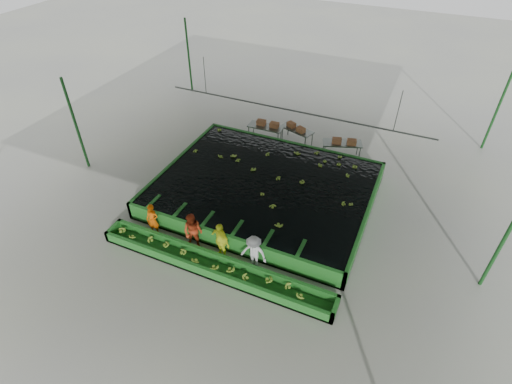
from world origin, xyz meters
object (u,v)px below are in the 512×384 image
at_px(worker_c, 220,241).
at_px(box_stack_left, 268,126).
at_px(packing_table_left, 266,133).
at_px(box_stack_mid, 296,129).
at_px(worker_a, 153,220).
at_px(flotation_tank, 264,189).
at_px(box_stack_right, 344,144).
at_px(worker_d, 254,253).
at_px(worker_b, 193,232).
at_px(packing_table_mid, 296,136).
at_px(sorting_trough, 214,266).
at_px(packing_table_right, 341,150).

height_order(worker_c, box_stack_left, worker_c).
relative_size(packing_table_left, box_stack_mid, 1.63).
distance_m(worker_a, packing_table_left, 9.29).
distance_m(worker_a, box_stack_left, 9.39).
relative_size(flotation_tank, box_stack_right, 7.78).
height_order(worker_d, box_stack_right, worker_d).
distance_m(worker_a, worker_b, 2.02).
relative_size(worker_d, packing_table_mid, 0.84).
bearing_deg(sorting_trough, packing_table_left, 101.48).
bearing_deg(box_stack_mid, packing_table_left, -165.11).
relative_size(packing_table_mid, box_stack_right, 1.52).
height_order(flotation_tank, packing_table_mid, flotation_tank).
bearing_deg(worker_d, packing_table_right, 81.28).
relative_size(worker_d, packing_table_right, 0.79).
bearing_deg(worker_d, packing_table_left, 108.59).
height_order(packing_table_mid, box_stack_right, box_stack_right).
bearing_deg(box_stack_left, flotation_tank, -68.78).
xyz_separation_m(worker_a, worker_c, (3.29, 0.00, 0.11)).
bearing_deg(box_stack_left, packing_table_left, -135.35).
distance_m(worker_c, box_stack_mid, 9.64).
distance_m(packing_table_left, box_stack_mid, 1.81).
bearing_deg(packing_table_right, flotation_tank, -117.03).
bearing_deg(box_stack_left, packing_table_right, -0.98).
distance_m(packing_table_left, packing_table_right, 4.53).
distance_m(worker_d, box_stack_mid, 9.79).
bearing_deg(box_stack_mid, packing_table_mid, 50.23).
relative_size(packing_table_mid, box_stack_mid, 1.57).
relative_size(worker_b, box_stack_mid, 1.40).
bearing_deg(worker_c, worker_a, -157.13).
xyz_separation_m(box_stack_left, box_stack_mid, (1.60, 0.36, -0.04)).
relative_size(worker_d, box_stack_left, 1.25).
distance_m(box_stack_mid, box_stack_right, 2.97).
relative_size(packing_table_right, box_stack_right, 1.63).
xyz_separation_m(worker_b, packing_table_right, (3.86, 9.21, -0.40)).
bearing_deg(packing_table_mid, packing_table_right, -9.86).
xyz_separation_m(packing_table_left, packing_table_mid, (1.74, 0.50, -0.02)).
distance_m(sorting_trough, worker_d, 1.70).
bearing_deg(packing_table_right, worker_c, -105.72).
distance_m(packing_table_left, box_stack_right, 4.65).
height_order(flotation_tank, worker_a, worker_a).
height_order(sorting_trough, worker_c, worker_c).
xyz_separation_m(worker_b, packing_table_mid, (1.07, 9.69, -0.43)).
xyz_separation_m(worker_d, packing_table_mid, (-1.67, 9.69, -0.38)).
xyz_separation_m(packing_table_left, box_stack_mid, (1.70, 0.45, 0.43)).
height_order(sorting_trough, box_stack_right, box_stack_right).
height_order(flotation_tank, worker_d, worker_d).
relative_size(packing_table_left, packing_table_right, 0.98).
bearing_deg(worker_c, sorting_trough, -60.87).
bearing_deg(box_stack_right, packing_table_mid, 169.19).
height_order(worker_b, box_stack_right, worker_b).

